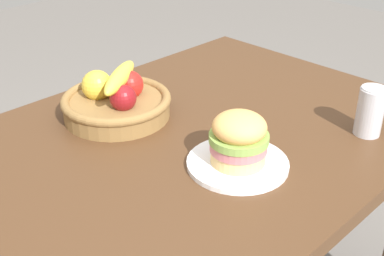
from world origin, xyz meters
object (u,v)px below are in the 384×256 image
sandwich (239,138)px  fruit_basket (116,101)px  plate (238,164)px  soda_can (370,111)px

sandwich → fruit_basket: fruit_basket is taller
plate → soda_can: (0.34, -0.13, 0.06)m
fruit_basket → soda_can: bearing=-53.7°
sandwich → plate: bearing=-76.0°
plate → fruit_basket: fruit_basket is taller
sandwich → soda_can: sandwich is taller
plate → fruit_basket: size_ratio=0.80×
fruit_basket → plate: bearing=-84.0°
sandwich → soda_can: (0.34, -0.13, -0.01)m
plate → sandwich: bearing=104.0°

